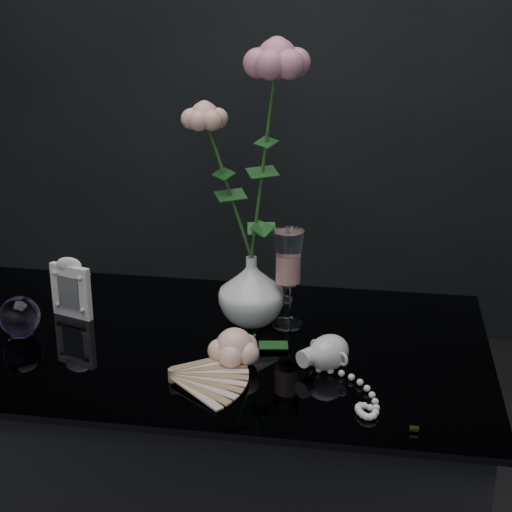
% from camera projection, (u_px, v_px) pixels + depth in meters
% --- Properties ---
extents(vase, '(0.14, 0.14, 0.13)m').
position_uv_depth(vase, '(251.00, 290.00, 1.47)').
color(vase, white).
rests_on(vase, table).
extents(wine_glass, '(0.08, 0.08, 0.19)m').
position_uv_depth(wine_glass, '(288.00, 279.00, 1.44)').
color(wine_glass, white).
rests_on(wine_glass, table).
extents(picture_frame, '(0.11, 0.09, 0.12)m').
position_uv_depth(picture_frame, '(71.00, 287.00, 1.49)').
color(picture_frame, white).
rests_on(picture_frame, table).
extents(paperweight, '(0.08, 0.08, 0.07)m').
position_uv_depth(paperweight, '(20.00, 316.00, 1.43)').
color(paperweight, '#A375BF').
rests_on(paperweight, table).
extents(paper_fan, '(0.29, 0.25, 0.03)m').
position_uv_depth(paper_fan, '(173.00, 374.00, 1.27)').
color(paper_fan, beige).
rests_on(paper_fan, table).
extents(loose_rose, '(0.21, 0.23, 0.07)m').
position_uv_depth(loose_rose, '(234.00, 347.00, 1.32)').
color(loose_rose, '#FFB8A4').
rests_on(loose_rose, table).
extents(pearl_jar, '(0.30, 0.30, 0.06)m').
position_uv_depth(pearl_jar, '(329.00, 351.00, 1.31)').
color(pearl_jar, silver).
rests_on(pearl_jar, table).
extents(roses, '(0.21, 0.12, 0.45)m').
position_uv_depth(roses, '(251.00, 149.00, 1.38)').
color(roses, '#EEA894').
rests_on(roses, vase).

